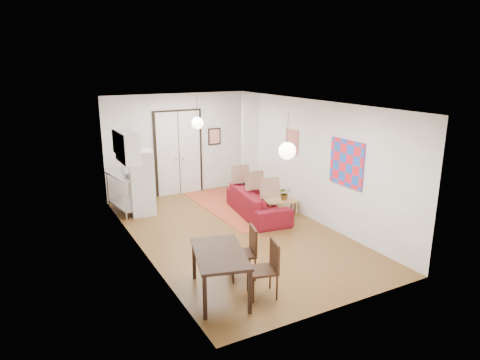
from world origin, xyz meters
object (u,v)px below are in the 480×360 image
coffee_table (281,202)px  sofa (258,202)px  dining_table (220,257)px  dining_chair_near (239,247)px  dining_chair_far (259,263)px  kitchen_counter (127,187)px  black_side_chair (242,183)px  fridge (142,183)px

coffee_table → sofa: bearing=162.7°
dining_table → coffee_table: bearing=42.6°
sofa → dining_chair_near: size_ratio=2.41×
dining_chair_near → dining_chair_far: size_ratio=1.00×
kitchen_counter → black_side_chair: kitchen_counter is taller
dining_chair_near → sofa: bearing=158.8°
kitchen_counter → sofa: bearing=-41.3°
sofa → dining_chair_far: 3.80m
kitchen_counter → dining_chair_near: kitchen_counter is taller
kitchen_counter → dining_chair_near: (0.90, -4.42, -0.11)m
coffee_table → dining_chair_near: 3.47m
sofa → black_side_chair: black_side_chair is taller
fridge → dining_chair_far: fridge is taller
fridge → black_side_chair: fridge is taller
sofa → coffee_table: (0.59, -0.18, -0.03)m
dining_table → kitchen_counter: bearing=93.5°
sofa → fridge: size_ratio=1.39×
kitchen_counter → dining_chair_far: size_ratio=1.45×
fridge → dining_table: bearing=-82.0°
dining_table → dining_chair_near: size_ratio=1.63×
sofa → dining_table: 3.94m
kitchen_counter → dining_table: 4.87m
dining_chair_near → dining_chair_far: same height
dining_chair_far → sofa: bearing=165.1°
kitchen_counter → dining_table: size_ratio=0.89×
coffee_table → dining_chair_near: bearing=-136.1°
dining_table → dining_chair_near: dining_chair_near is taller
dining_chair_far → dining_chair_near: bearing=-164.8°
coffee_table → dining_chair_far: size_ratio=0.92×
dining_chair_far → dining_table: bearing=-97.8°
sofa → black_side_chair: size_ratio=2.83×
kitchen_counter → fridge: fridge is taller
sofa → dining_chair_near: bearing=151.6°
black_side_chair → dining_chair_far: bearing=51.5°
fridge → dining_table: fridge is taller
coffee_table → fridge: bearing=152.0°
kitchen_counter → dining_chair_far: 5.20m
coffee_table → dining_chair_near: (-2.49, -2.40, 0.24)m
coffee_table → dining_chair_far: bearing=-128.8°
dining_chair_near → black_side_chair: size_ratio=1.18×
fridge → dining_chair_far: size_ratio=1.73×
coffee_table → black_side_chair: (-0.29, 1.51, 0.16)m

